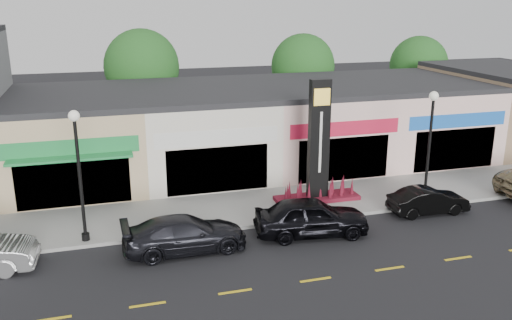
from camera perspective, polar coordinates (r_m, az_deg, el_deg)
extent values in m
plane|color=black|center=(22.65, 3.38, -8.92)|extent=(120.00, 120.00, 0.00)
cube|color=gray|center=(26.41, 0.23, -4.88)|extent=(52.00, 4.30, 0.15)
cube|color=gray|center=(24.43, 1.73, -6.73)|extent=(52.00, 0.20, 0.15)
cube|color=tan|center=(31.66, -18.52, 2.03)|extent=(7.00, 10.00, 4.50)
cube|color=#262628|center=(31.18, -18.93, 6.30)|extent=(7.00, 10.00, 0.30)
cube|color=black|center=(27.13, -18.65, -2.22)|extent=(5.25, 0.10, 2.40)
cube|color=#1D833E|center=(26.66, -18.98, 1.24)|extent=(6.30, 0.12, 0.80)
cube|color=#1D833E|center=(26.33, -18.94, 0.15)|extent=(5.60, 0.90, 0.12)
cube|color=beige|center=(32.09, -5.96, 3.00)|extent=(7.00, 10.00, 4.50)
cube|color=#262628|center=(31.62, -6.10, 7.23)|extent=(7.00, 10.00, 0.30)
cube|color=black|center=(27.63, -4.04, -1.02)|extent=(5.25, 0.10, 2.40)
cube|color=silver|center=(27.17, -4.12, 2.40)|extent=(6.30, 0.12, 0.80)
cube|color=beige|center=(33.99, 5.74, 3.78)|extent=(7.00, 10.00, 4.50)
cube|color=#262628|center=(33.54, 5.86, 7.78)|extent=(7.00, 10.00, 0.30)
cube|color=black|center=(29.82, 9.21, 0.13)|extent=(5.25, 0.10, 2.40)
cube|color=red|center=(29.39, 9.36, 3.31)|extent=(6.30, 0.12, 0.80)
cube|color=beige|center=(37.13, 15.85, 4.32)|extent=(7.00, 10.00, 4.50)
cube|color=#262628|center=(36.72, 16.15, 7.98)|extent=(7.00, 10.00, 0.30)
cube|color=black|center=(33.35, 20.16, 1.07)|extent=(5.25, 0.10, 2.40)
cube|color=blue|center=(32.97, 20.45, 3.92)|extent=(6.30, 0.12, 0.80)
cube|color=#8F6F53|center=(41.19, 24.22, 5.01)|extent=(7.00, 10.00, 5.00)
cube|color=#262628|center=(40.81, 24.66, 8.65)|extent=(7.00, 10.00, 0.30)
cylinder|color=#382619|center=(39.68, -11.61, 4.38)|extent=(0.36, 0.36, 3.15)
sphere|color=#1C581B|center=(39.09, -11.92, 9.62)|extent=(5.20, 5.20, 5.20)
cylinder|color=#382619|center=(42.32, 4.84, 5.29)|extent=(0.36, 0.36, 2.97)
sphere|color=#1C581B|center=(41.79, 4.96, 9.88)|extent=(4.80, 4.80, 4.80)
cylinder|color=#382619|center=(46.82, 16.41, 5.66)|extent=(0.36, 0.36, 2.80)
sphere|color=#1C581B|center=(46.35, 16.74, 9.59)|extent=(4.60, 4.60, 4.60)
cylinder|color=black|center=(23.71, -17.49, -7.70)|extent=(0.32, 0.32, 0.30)
cylinder|color=black|center=(22.83, -18.03, -1.96)|extent=(0.14, 0.14, 5.00)
sphere|color=silver|center=(22.18, -18.62, 4.42)|extent=(0.44, 0.44, 0.44)
cylinder|color=black|center=(28.02, 17.28, -3.89)|extent=(0.32, 0.32, 0.30)
cylinder|color=black|center=(27.27, 17.73, 1.04)|extent=(0.14, 0.14, 5.00)
sphere|color=silver|center=(26.73, 18.22, 6.42)|extent=(0.44, 0.44, 0.44)
cube|color=#520E1C|center=(27.17, 6.42, -3.97)|extent=(4.20, 1.30, 0.20)
cube|color=black|center=(26.29, 6.62, 1.96)|extent=(1.00, 0.40, 6.00)
cube|color=yellow|center=(25.63, 6.97, 6.60)|extent=(0.80, 0.05, 0.80)
cube|color=silver|center=(26.10, 6.80, 1.84)|extent=(0.12, 0.04, 3.00)
imported|color=black|center=(22.03, -7.49, -7.74)|extent=(2.13, 5.00, 1.44)
imported|color=black|center=(23.33, 5.84, -5.97)|extent=(2.57, 5.07, 1.65)
imported|color=black|center=(26.82, 17.67, -4.11)|extent=(1.44, 3.81, 1.24)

